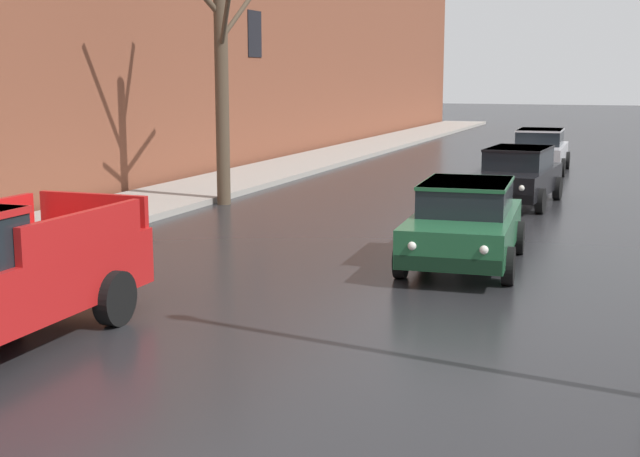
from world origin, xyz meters
The scene contains 6 objects.
left_sidewalk_slab centered at (-6.24, 18.00, 0.08)m, with size 2.78×80.00×0.16m, color gray.
brick_townhouse_facade centered at (-8.13, 18.00, 4.14)m, with size 0.63×80.00×8.29m.
bare_tree_mid_block centered at (-4.63, 18.57, 3.59)m, with size 1.96×3.13×6.65m.
sedan_green_parked_kerbside_close centered at (2.46, 13.63, 0.75)m, with size 2.08×4.13×1.42m.
sedan_black_parked_kerbside_mid centered at (2.29, 21.16, 0.75)m, with size 2.01×4.21×1.42m.
sedan_silver_parked_far_down_block centered at (1.93, 29.05, 0.75)m, with size 1.96×4.18×1.42m.
Camera 1 is at (5.26, -0.89, 3.19)m, focal length 48.95 mm.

